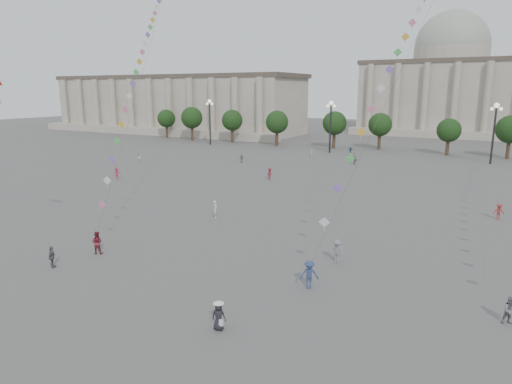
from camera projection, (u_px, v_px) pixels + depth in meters
The scene contains 24 objects.
ground at pixel (169, 303), 28.14m from camera, with size 360.00×360.00×0.00m, color #565451.
hall_west at pixel (174, 104), 141.85m from camera, with size 84.00×26.22×17.20m.
hall_central at pixel (448, 85), 135.39m from camera, with size 48.30×34.30×35.50m.
tree_row at pixel (413, 127), 93.58m from camera, with size 137.12×5.12×8.00m.
lamp_post_far_west at pixel (210, 114), 107.53m from camera, with size 2.00×0.90×10.65m.
lamp_post_mid_west at pixel (331, 117), 93.39m from camera, with size 2.00×0.90×10.65m.
lamp_post_mid_east at pixel (495, 122), 79.24m from camera, with size 2.00×0.90×10.65m.
person_crowd_0 at pixel (350, 151), 90.70m from camera, with size 1.06×0.44×1.81m, color #304D6C.
person_crowd_1 at pixel (140, 158), 81.59m from camera, with size 0.91×0.71×1.86m, color silver.
person_crowd_2 at pixel (117, 173), 66.86m from camera, with size 1.13×0.65×1.74m, color #A12B40.
person_crowd_4 at pixel (352, 155), 86.47m from camera, with size 1.56×0.50×1.68m, color beige.
person_crowd_6 at pixel (337, 251), 34.47m from camera, with size 1.19×0.69×1.84m, color slate.
person_crowd_8 at pixel (499, 212), 46.09m from camera, with size 1.06×0.61×1.64m, color maroon.
person_crowd_10 at pixel (312, 154), 88.18m from camera, with size 0.58×0.38×1.59m, color #B1B0AC.
person_crowd_12 at pixel (355, 160), 80.03m from camera, with size 1.43×0.46×1.54m, color slate.
person_crowd_13 at pixel (215, 209), 46.69m from camera, with size 0.66×0.43×1.81m, color silver.
person_crowd_16 at pixel (241, 158), 82.11m from camera, with size 0.91×0.38×1.55m, color slate.
person_crowd_17 at pixel (270, 174), 66.37m from camera, with size 1.15×0.66×1.79m, color maroon.
tourist_3 at pixel (52, 257), 33.59m from camera, with size 0.96×0.40×1.64m, color #58575C.
kite_flyer_0 at pixel (97, 243), 36.45m from camera, with size 0.89×0.70×1.84m, color maroon.
kite_flyer_1 at pixel (309, 274), 30.02m from camera, with size 1.25×0.72×1.94m, color navy.
kite_flyer_2 at pixel (510, 311), 25.46m from camera, with size 0.78×0.61×1.61m, color slate.
hat_person at pixel (219, 315), 24.82m from camera, with size 0.87×0.67×1.69m.
kite_train_west at pixel (150, 32), 59.36m from camera, with size 27.49×44.68×63.56m.
Camera 1 is at (17.23, -20.13, 12.86)m, focal length 32.00 mm.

